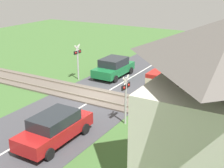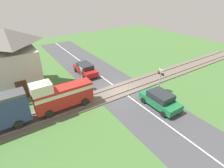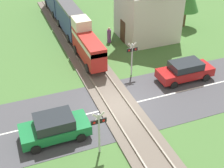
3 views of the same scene
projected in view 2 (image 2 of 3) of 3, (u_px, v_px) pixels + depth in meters
name	position (u px, v px, depth m)	size (l,w,h in m)	color
ground_plane	(120.00, 90.00, 20.42)	(60.00, 60.00, 0.00)	#426B33
road_surface	(120.00, 90.00, 20.41)	(48.00, 6.40, 0.02)	#424247
track_bed	(120.00, 90.00, 20.39)	(2.80, 48.00, 0.24)	#665B51
car_near_crossing	(160.00, 100.00, 17.27)	(4.15, 2.06, 1.58)	#197038
car_far_side	(85.00, 69.00, 23.89)	(4.43, 1.89, 1.54)	#A81919
crossing_signal_west_approach	(160.00, 77.00, 19.33)	(0.90, 0.18, 2.89)	#B7B7B7
crossing_signal_east_approach	(82.00, 75.00, 19.70)	(0.90, 0.18, 2.89)	#B7B7B7
station_building	(13.00, 61.00, 19.19)	(5.46, 5.16, 7.00)	beige
pedestrian_by_station	(22.00, 99.00, 17.56)	(0.37, 0.37, 1.51)	#7F3D84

